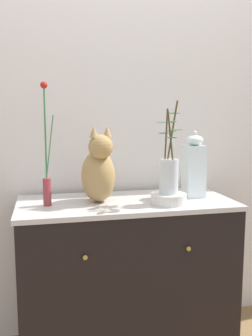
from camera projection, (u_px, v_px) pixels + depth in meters
wall_back at (114, 124)px, 2.27m from camera, size 4.40×0.08×2.60m
sideboard at (126, 278)px, 2.06m from camera, size 1.16×0.55×0.89m
cat_sitting at (98, 171)px, 1.95m from camera, size 0.20×0.39×0.41m
vase_slim_green at (47, 171)px, 1.87m from camera, size 0.06×0.04×0.63m
bowl_porcelain at (168, 199)px, 1.93m from camera, size 0.19×0.19×0.05m
vase_glass_clear at (169, 172)px, 1.91m from camera, size 0.16×0.19×0.48m
jar_lidded_porcelain at (194, 167)px, 2.08m from camera, size 0.11×0.11×0.38m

